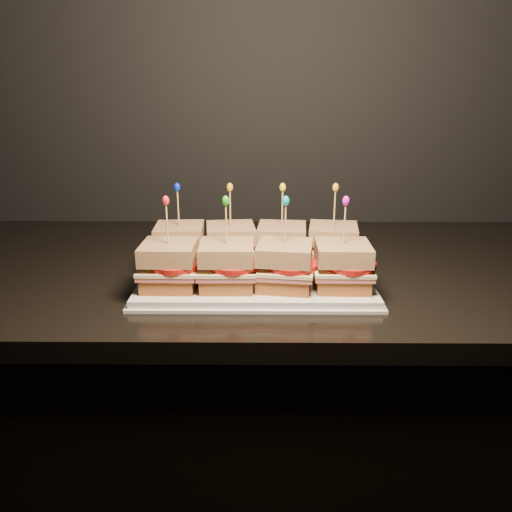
{
  "coord_description": "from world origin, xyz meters",
  "views": [
    {
      "loc": [
        0.27,
        0.65,
        1.21
      ],
      "look_at": [
        0.26,
        1.53,
        0.92
      ],
      "focal_mm": 35.0,
      "sensor_mm": 36.0,
      "label": 1
    }
  ],
  "objects": [
    {
      "name": "sandwich_1_pick",
      "position": [
        0.21,
        1.59,
        0.99
      ],
      "size": [
        0.0,
        0.0,
        0.09
      ],
      "primitive_type": "cylinder",
      "color": "tan",
      "rests_on": "sandwich_1_bread_top"
    },
    {
      "name": "sandwich_7_bread_bot",
      "position": [
        0.42,
        1.47,
        0.9
      ],
      "size": [
        0.09,
        0.09,
        0.03
      ],
      "primitive_type": "cube",
      "rotation": [
        0.0,
        0.0,
        -0.02
      ],
      "color": "brown",
      "rests_on": "platter"
    },
    {
      "name": "sandwich_3_bread_top",
      "position": [
        0.42,
        1.59,
        0.95
      ],
      "size": [
        0.1,
        0.1,
        0.03
      ],
      "primitive_type": "cube",
      "rotation": [
        0.0,
        0.0,
        -0.13
      ],
      "color": "#6D310E",
      "rests_on": "sandwich_3_tomato"
    },
    {
      "name": "sandwich_4_bread_bot",
      "position": [
        0.11,
        1.47,
        0.9
      ],
      "size": [
        0.09,
        0.09,
        0.03
      ],
      "primitive_type": "cube",
      "rotation": [
        0.0,
        0.0,
        -0.02
      ],
      "color": "brown",
      "rests_on": "platter"
    },
    {
      "name": "sandwich_0_cheese",
      "position": [
        0.11,
        1.59,
        0.92
      ],
      "size": [
        0.11,
        0.1,
        0.01
      ],
      "primitive_type": "cube",
      "rotation": [
        0.0,
        0.0,
        0.05
      ],
      "color": "#FFEDB1",
      "rests_on": "sandwich_0_ham"
    },
    {
      "name": "sandwich_7_tomato",
      "position": [
        0.43,
        1.46,
        0.93
      ],
      "size": [
        0.09,
        0.09,
        0.01
      ],
      "primitive_type": "cylinder",
      "color": "red",
      "rests_on": "sandwich_7_cheese"
    },
    {
      "name": "platter_rim",
      "position": [
        0.26,
        1.53,
        0.87
      ],
      "size": [
        0.43,
        0.27,
        0.01
      ],
      "primitive_type": "cube",
      "color": "white",
      "rests_on": "granite_slab"
    },
    {
      "name": "sandwich_7_bread_top",
      "position": [
        0.42,
        1.47,
        0.95
      ],
      "size": [
        0.09,
        0.09,
        0.03
      ],
      "primitive_type": "cube",
      "rotation": [
        0.0,
        0.0,
        -0.02
      ],
      "color": "#6D310E",
      "rests_on": "sandwich_7_tomato"
    },
    {
      "name": "wall_back",
      "position": [
        0.0,
        2.0,
        1.35
      ],
      "size": [
        4.0,
        0.04,
        2.7
      ],
      "primitive_type": "cube",
      "color": "black",
      "rests_on": "ground"
    },
    {
      "name": "sandwich_1_cheese",
      "position": [
        0.21,
        1.59,
        0.92
      ],
      "size": [
        0.11,
        0.11,
        0.01
      ],
      "primitive_type": "cube",
      "rotation": [
        0.0,
        0.0,
        0.11
      ],
      "color": "#FFEDB1",
      "rests_on": "sandwich_1_ham"
    },
    {
      "name": "sandwich_1_tomato",
      "position": [
        0.23,
        1.59,
        0.93
      ],
      "size": [
        0.09,
        0.09,
        0.01
      ],
      "primitive_type": "cylinder",
      "color": "red",
      "rests_on": "sandwich_1_cheese"
    },
    {
      "name": "sandwich_0_bread_top",
      "position": [
        0.11,
        1.59,
        0.95
      ],
      "size": [
        0.1,
        0.1,
        0.03
      ],
      "primitive_type": "cube",
      "rotation": [
        0.0,
        0.0,
        0.05
      ],
      "color": "#6D310E",
      "rests_on": "sandwich_0_tomato"
    },
    {
      "name": "sandwich_6_frill",
      "position": [
        0.32,
        1.47,
        1.04
      ],
      "size": [
        0.01,
        0.01,
        0.02
      ],
      "primitive_type": "ellipsoid",
      "color": "#0B9DBF",
      "rests_on": "sandwich_6_pick"
    },
    {
      "name": "sandwich_2_ham",
      "position": [
        0.32,
        1.59,
        0.91
      ],
      "size": [
        0.11,
        0.1,
        0.01
      ],
      "primitive_type": "cube",
      "rotation": [
        0.0,
        0.0,
        -0.08
      ],
      "color": "#C75F56",
      "rests_on": "sandwich_2_bread_bot"
    },
    {
      "name": "sandwich_6_bread_top",
      "position": [
        0.32,
        1.47,
        0.95
      ],
      "size": [
        0.1,
        0.1,
        0.03
      ],
      "primitive_type": "cube",
      "rotation": [
        0.0,
        0.0,
        -0.14
      ],
      "color": "#6D310E",
      "rests_on": "sandwich_6_tomato"
    },
    {
      "name": "sandwich_2_frill",
      "position": [
        0.32,
        1.59,
        1.04
      ],
      "size": [
        0.01,
        0.01,
        0.02
      ],
      "primitive_type": "ellipsoid",
      "color": "yellow",
      "rests_on": "sandwich_2_pick"
    },
    {
      "name": "sandwich_4_cheese",
      "position": [
        0.11,
        1.47,
        0.92
      ],
      "size": [
        0.1,
        0.1,
        0.01
      ],
      "primitive_type": "cube",
      "rotation": [
        0.0,
        0.0,
        -0.02
      ],
      "color": "#FFEDB1",
      "rests_on": "sandwich_4_ham"
    },
    {
      "name": "sandwich_2_pick",
      "position": [
        0.32,
        1.59,
        0.99
      ],
      "size": [
        0.0,
        0.0,
        0.09
      ],
      "primitive_type": "cylinder",
      "color": "tan",
      "rests_on": "sandwich_2_bread_top"
    },
    {
      "name": "sandwich_3_pick",
      "position": [
        0.42,
        1.59,
        0.99
      ],
      "size": [
        0.0,
        0.0,
        0.09
      ],
      "primitive_type": "cylinder",
      "color": "tan",
      "rests_on": "sandwich_3_bread_top"
    },
    {
      "name": "sandwich_4_bread_top",
      "position": [
        0.11,
        1.47,
        0.95
      ],
      "size": [
        0.09,
        0.09,
        0.03
      ],
      "primitive_type": "cube",
      "rotation": [
        0.0,
        0.0,
        -0.02
      ],
      "color": "#6D310E",
      "rests_on": "sandwich_4_tomato"
    },
    {
      "name": "sandwich_4_pick",
      "position": [
        0.11,
        1.47,
        0.99
      ],
      "size": [
        0.0,
        0.0,
        0.09
      ],
      "primitive_type": "cylinder",
      "color": "tan",
      "rests_on": "sandwich_4_bread_top"
    },
    {
      "name": "sandwich_0_frill",
      "position": [
        0.11,
        1.59,
        1.04
      ],
      "size": [
        0.01,
        0.01,
        0.02
      ],
      "primitive_type": "ellipsoid",
      "color": "#0621DC",
      "rests_on": "sandwich_0_pick"
    },
    {
      "name": "sandwich_5_frill",
      "position": [
        0.21,
        1.47,
        1.04
      ],
      "size": [
        0.01,
        0.01,
        0.02
      ],
      "primitive_type": "ellipsoid",
      "color": "green",
      "rests_on": "sandwich_5_pick"
    },
    {
      "name": "sandwich_0_tomato",
      "position": [
        0.13,
        1.59,
        0.93
      ],
      "size": [
        0.09,
        0.09,
        0.01
      ],
      "primitive_type": "cylinder",
      "color": "red",
      "rests_on": "sandwich_0_cheese"
    },
    {
      "name": "sandwich_6_bread_bot",
      "position": [
        0.32,
        1.47,
        0.9
      ],
      "size": [
        0.1,
        0.1,
        0.03
      ],
      "primitive_type": "cube",
      "rotation": [
        0.0,
        0.0,
        -0.14
      ],
      "color": "brown",
      "rests_on": "platter"
    },
    {
      "name": "cabinet",
      "position": [
        -0.02,
        1.65,
        0.41
      ],
      "size": [
        2.57,
        0.67,
        0.83
      ],
      "primitive_type": "cube",
      "color": "black",
      "rests_on": "ground"
    },
    {
      "name": "sandwich_5_tomato",
      "position": [
        0.23,
        1.46,
        0.93
      ],
      "size": [
        0.09,
        0.09,
        0.01
      ],
      "primitive_type": "cylinder",
      "color": "red",
      "rests_on": "sandwich_5_cheese"
    },
    {
      "name": "sandwich_7_ham",
      "position": [
        0.42,
        1.47,
        0.91
      ],
      "size": [
        0.1,
        0.1,
        0.01
      ],
      "primitive_type": "cube",
      "rotation": [
        0.0,
        0.0,
        -0.02
      ],
      "color": "#C75F56",
      "rests_on": "sandwich_7_bread_bot"
    },
    {
      "name": "sandwich_0_ham",
      "position": [
        0.11,
        1.59,
        0.91
      ],
      "size": [
        0.1,
        0.1,
        0.01
      ],
      "primitive_type": "cube",
      "rotation": [
        0.0,
        0.0,
        0.05
      ],
      "color": "#C75F56",
      "rests_on": "sandwich_0_bread_bot"
    },
    {
      "name": "sandwich_7_frill",
      "position": [
        0.42,
        1.47,
        1.04
      ],
      "size": [
        0.01,
        0.01,
        0.02
      ],
      "primitive_type": "ellipsoid",
      "color": "#CF1BC3",
      "rests_on": "sandwich_7_pick"
    },
    {
      "name": "sandwich_7_pick",
      "position": [
        0.42,
        1.47,
        0.99
      ],
      "size": [
        0.0,
        0.0,
        0.09
      ],
      "primitive_type": "cylinder",
      "color": "tan",
      "rests_on": "sandwich_7_bread_top"
    },
    {
      "name": "sandwich_1_bread_bot",
      "position": [
        0.21,
        1.59,
        0.9
      ],
      "size": [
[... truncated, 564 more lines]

